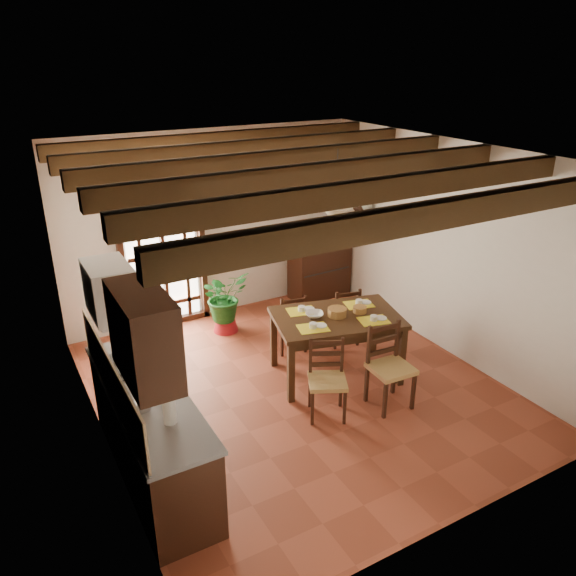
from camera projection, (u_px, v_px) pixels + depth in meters
ground_plane at (297, 388)px, 6.83m from camera, size 5.00×5.00×0.00m
room_shell at (298, 246)px, 6.12m from camera, size 4.52×5.02×2.81m
ceiling_beams at (299, 166)px, 5.78m from camera, size 4.50×4.34×0.20m
french_door at (162, 249)px, 7.97m from camera, size 1.26×0.11×2.32m
kitchen_counter at (150, 432)px, 5.28m from camera, size 0.64×2.25×1.38m
upper_cabinet at (144, 336)px, 4.13m from camera, size 0.35×0.80×0.70m
range_hood at (109, 291)px, 5.19m from camera, size 0.38×0.60×0.54m
counter_items at (142, 383)px, 5.16m from camera, size 0.50×1.43×0.25m
dining_table at (337, 324)px, 6.83m from camera, size 1.71×1.32×0.82m
chair_near_left at (327, 393)px, 6.22m from camera, size 0.54×0.53×0.89m
chair_near_right at (389, 381)px, 6.39m from camera, size 0.47×0.45×0.98m
chair_far_left at (290, 332)px, 7.61m from camera, size 0.44×0.43×0.84m
chair_far_right at (343, 325)px, 7.79m from camera, size 0.45×0.44×0.85m
table_setting at (337, 308)px, 6.75m from camera, size 1.10×0.73×0.10m
table_bowl at (314, 315)px, 6.76m from camera, size 0.29×0.29×0.05m
sideboard at (319, 272)px, 9.23m from camera, size 1.00×0.49×0.83m
crt_tv at (321, 237)px, 8.99m from camera, size 0.43×0.41×0.33m
fuse_box at (301, 191)px, 8.81m from camera, size 0.25×0.03×0.32m
plant_pot at (226, 324)px, 8.18m from camera, size 0.36×0.36×0.22m
potted_plant at (224, 295)px, 8.00m from camera, size 1.96×1.76×1.92m
wall_shelf at (366, 213)px, 8.49m from camera, size 0.20×0.42×0.20m
shelf_vase at (367, 204)px, 8.43m from camera, size 0.15×0.15×0.15m
shelf_flowers at (368, 191)px, 8.35m from camera, size 0.14×0.14×0.36m
framed_picture at (373, 177)px, 8.31m from camera, size 0.03×0.32×0.32m
pendant_lamp at (336, 213)px, 6.38m from camera, size 0.36×0.36×0.84m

